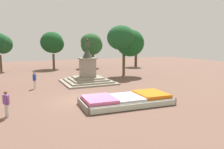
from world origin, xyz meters
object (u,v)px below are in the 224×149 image
(statue_monument, at_px, (88,74))
(pedestrian_near_planter, at_px, (35,79))
(flower_planter, at_px, (127,100))
(pedestrian_with_handbag, at_px, (6,102))

(statue_monument, distance_m, pedestrian_near_planter, 5.62)
(pedestrian_near_planter, bearing_deg, flower_planter, -56.57)
(statue_monument, distance_m, pedestrian_with_handbag, 11.62)
(statue_monument, height_order, pedestrian_with_handbag, statue_monument)
(pedestrian_with_handbag, xyz_separation_m, pedestrian_near_planter, (2.23, 7.66, 0.05))
(flower_planter, relative_size, statue_monument, 1.24)
(flower_planter, height_order, pedestrian_near_planter, pedestrian_near_planter)
(statue_monument, bearing_deg, pedestrian_with_handbag, -131.92)
(pedestrian_with_handbag, bearing_deg, pedestrian_near_planter, 73.78)
(pedestrian_near_planter, bearing_deg, statue_monument, 10.04)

